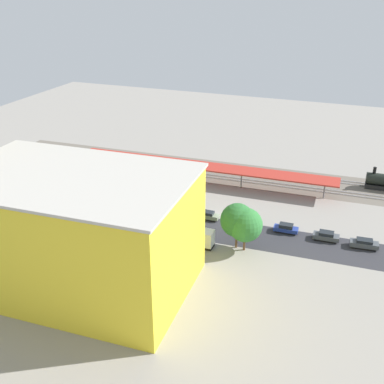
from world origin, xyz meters
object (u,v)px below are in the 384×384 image
object	(u,v)px
street_tree_2	(237,220)
box_truck_1	(186,235)
parked_car_1	(326,236)
box_truck_0	(176,231)
platform_canopy_near	(203,166)
parked_car_3	(244,223)
parked_car_7	(112,200)
box_truck_2	(78,220)
street_tree_1	(245,225)
parked_car_5	(176,212)
parked_car_4	(207,215)
parked_car_0	(364,244)
parked_car_6	(141,204)
construction_building	(75,233)
parked_car_2	(286,229)
traffic_light	(121,184)

from	to	relation	value
street_tree_2	box_truck_1	bearing A→B (deg)	11.77
parked_car_1	box_truck_0	size ratio (longest dim) A/B	0.46
platform_canopy_near	parked_car_3	size ratio (longest dim) A/B	13.33
parked_car_7	box_truck_2	bearing A→B (deg)	86.96
street_tree_1	box_truck_0	bearing A→B (deg)	3.58
parked_car_3	street_tree_2	size ratio (longest dim) A/B	0.54
parked_car_3	parked_car_5	xyz separation A→B (m)	(13.84, 0.05, -0.01)
street_tree_1	street_tree_2	world-z (taller)	street_tree_2
parked_car_1	box_truck_0	bearing A→B (deg)	20.00
parked_car_1	box_truck_1	distance (m)	25.06
box_truck_1	parked_car_3	bearing A→B (deg)	-130.56
box_truck_1	street_tree_1	xyz separation A→B (m)	(-10.18, -1.45, 3.30)
parked_car_4	box_truck_0	xyz separation A→B (m)	(2.58, 9.38, 0.88)
parked_car_0	parked_car_6	xyz separation A→B (m)	(43.21, -0.59, 0.00)
parked_car_5	street_tree_1	xyz separation A→B (m)	(-16.01, 7.86, 4.14)
parked_car_7	box_truck_1	distance (m)	22.38
box_truck_1	construction_building	bearing A→B (deg)	56.15
parked_car_4	parked_car_0	bearing A→B (deg)	178.78
construction_building	parked_car_2	bearing A→B (deg)	-137.11
box_truck_2	parked_car_5	bearing A→B (deg)	-143.23
platform_canopy_near	parked_car_1	distance (m)	33.96
parked_car_0	parked_car_6	size ratio (longest dim) A/B	1.08
parked_car_5	parked_car_7	distance (m)	14.37
parked_car_7	box_truck_2	xyz separation A→B (m)	(0.61, 11.51, 0.96)
parked_car_0	street_tree_1	bearing A→B (deg)	22.48
parked_car_7	box_truck_1	xyz separation A→B (m)	(-20.19, 9.63, 0.80)
platform_canopy_near	street_tree_2	bearing A→B (deg)	120.88
parked_car_1	construction_building	bearing A→B (deg)	37.65
parked_car_3	parked_car_5	world-z (taller)	parked_car_3
parked_car_6	box_truck_1	distance (m)	17.01
street_tree_1	parked_car_3	bearing A→B (deg)	-74.65
parked_car_0	parked_car_3	size ratio (longest dim) A/B	1.09
box_truck_0	box_truck_1	distance (m)	2.22
parked_car_3	street_tree_1	bearing A→B (deg)	105.35
platform_canopy_near	parked_car_7	xyz separation A→B (m)	(13.95, 17.11, -3.13)
parked_car_2	traffic_light	world-z (taller)	traffic_light
parked_car_2	box_truck_1	world-z (taller)	box_truck_1
parked_car_2	parked_car_4	xyz separation A→B (m)	(15.33, 0.11, -0.02)
parked_car_1	construction_building	size ratio (longest dim) A/B	0.14
box_truck_2	parked_car_4	bearing A→B (deg)	-150.68
box_truck_1	parked_car_4	bearing A→B (deg)	-92.62
parked_car_2	construction_building	size ratio (longest dim) A/B	0.13
box_truck_1	traffic_light	world-z (taller)	traffic_light
construction_building	box_truck_2	world-z (taller)	construction_building
street_tree_1	traffic_light	size ratio (longest dim) A/B	1.21
parked_car_5	parked_car_3	bearing A→B (deg)	-179.80
platform_canopy_near	construction_building	xyz separation A→B (m)	(4.79, 43.19, 4.77)
platform_canopy_near	parked_car_7	bearing A→B (deg)	50.81
parked_car_5	construction_building	distance (m)	27.45
box_truck_1	traffic_light	bearing A→B (deg)	-30.04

